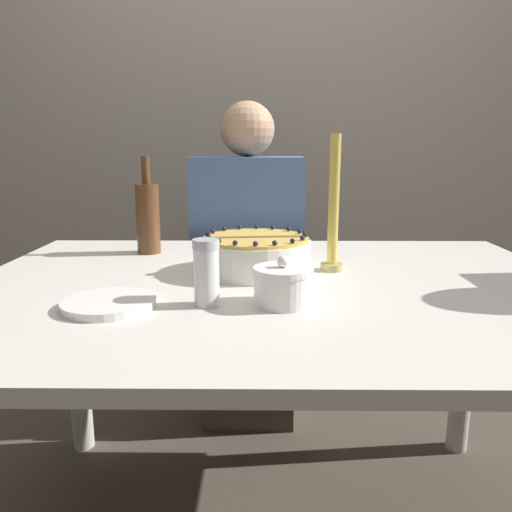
{
  "coord_description": "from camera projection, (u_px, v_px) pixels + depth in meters",
  "views": [
    {
      "loc": [
        -0.03,
        -1.11,
        1.03
      ],
      "look_at": [
        -0.04,
        0.1,
        0.76
      ],
      "focal_mm": 35.0,
      "sensor_mm": 36.0,
      "label": 1
    }
  ],
  "objects": [
    {
      "name": "bottle",
      "position": [
        148.0,
        217.0,
        1.44
      ],
      "size": [
        0.07,
        0.07,
        0.28
      ],
      "color": "brown",
      "rests_on": "dining_table"
    },
    {
      "name": "person_man_blue_shirt",
      "position": [
        248.0,
        285.0,
        1.89
      ],
      "size": [
        0.4,
        0.34,
        1.19
      ],
      "rotation": [
        0.0,
        0.0,
        3.14
      ],
      "color": "#473D33",
      "rests_on": "ground_plane"
    },
    {
      "name": "wall_behind",
      "position": [
        268.0,
        89.0,
        2.39
      ],
      "size": [
        8.0,
        0.05,
        2.6
      ],
      "color": "#ADA393",
      "rests_on": "ground_plane"
    },
    {
      "name": "cake",
      "position": [
        256.0,
        254.0,
        1.23
      ],
      "size": [
        0.27,
        0.27,
        0.1
      ],
      "color": "white",
      "rests_on": "dining_table"
    },
    {
      "name": "sugar_bowl",
      "position": [
        283.0,
        286.0,
        0.98
      ],
      "size": [
        0.12,
        0.12,
        0.1
      ],
      "color": "white",
      "rests_on": "dining_table"
    },
    {
      "name": "sugar_shaker",
      "position": [
        206.0,
        272.0,
        0.97
      ],
      "size": [
        0.05,
        0.05,
        0.13
      ],
      "color": "white",
      "rests_on": "dining_table"
    },
    {
      "name": "dining_table",
      "position": [
        274.0,
        324.0,
        1.17
      ],
      "size": [
        1.42,
        1.03,
        0.72
      ],
      "color": "beige",
      "rests_on": "ground_plane"
    },
    {
      "name": "plate_stack",
      "position": [
        109.0,
        303.0,
        0.97
      ],
      "size": [
        0.18,
        0.18,
        0.02
      ],
      "color": "white",
      "rests_on": "dining_table"
    },
    {
      "name": "candle",
      "position": [
        333.0,
        215.0,
        1.23
      ],
      "size": [
        0.06,
        0.06,
        0.34
      ],
      "color": "tan",
      "rests_on": "dining_table"
    }
  ]
}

